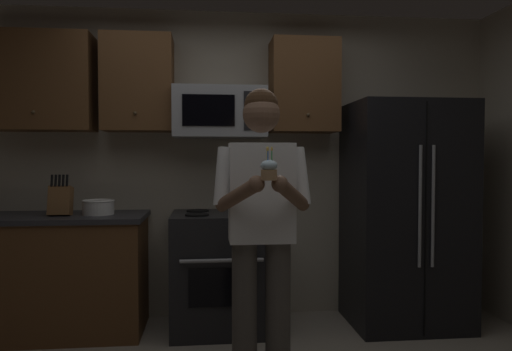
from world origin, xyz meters
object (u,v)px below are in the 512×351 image
oven_range (220,271)px  knife_block (61,200)px  person (262,219)px  cupcake (269,169)px  microwave (220,113)px  refrigerator (405,214)px  bowl_large_white (98,207)px

oven_range → knife_block: knife_block is taller
person → cupcake: person is taller
microwave → refrigerator: bearing=-6.0°
person → refrigerator: bearing=36.1°
oven_range → microwave: size_ratio=1.26×
oven_range → person: size_ratio=0.53×
person → bowl_large_white: bearing=139.3°
person → cupcake: size_ratio=10.13×
knife_block → bowl_large_white: (0.27, 0.04, -0.06)m
refrigerator → cupcake: bearing=-135.4°
knife_block → bowl_large_white: size_ratio=1.31×
oven_range → knife_block: size_ratio=2.91×
microwave → person: microwave is taller
oven_range → cupcake: size_ratio=5.36×
cupcake → knife_block: bearing=138.0°
cupcake → refrigerator: bearing=44.6°
bowl_large_white → cupcake: (1.15, -1.32, 0.31)m
cupcake → bowl_large_white: bearing=131.1°
bowl_large_white → oven_range: bearing=-0.7°
oven_range → bowl_large_white: bowl_large_white is taller
microwave → bowl_large_white: (-0.94, -0.11, -0.74)m
bowl_large_white → cupcake: cupcake is taller
oven_range → person: person is taller
refrigerator → knife_block: (-2.71, 0.01, 0.14)m
microwave → cupcake: (0.21, -1.43, -0.43)m
microwave → cupcake: bearing=-81.5°
bowl_large_white → cupcake: 1.78m
oven_range → person: bearing=-77.7°
knife_block → person: size_ratio=0.18×
knife_block → microwave: bearing=7.0°
microwave → refrigerator: 1.72m
refrigerator → person: bearing=-143.9°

